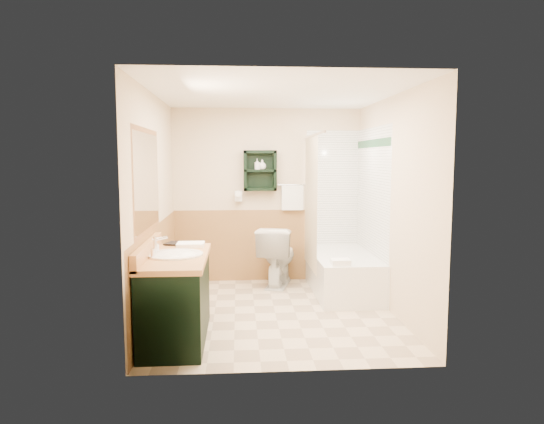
{
  "coord_description": "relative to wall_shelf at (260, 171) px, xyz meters",
  "views": [
    {
      "loc": [
        -0.4,
        -5.23,
        1.71
      ],
      "look_at": [
        -0.02,
        0.2,
        1.11
      ],
      "focal_mm": 32.0,
      "sensor_mm": 36.0,
      "label": 1
    }
  ],
  "objects": [
    {
      "name": "right_wall",
      "position": [
        1.42,
        -1.41,
        -0.35
      ],
      "size": [
        0.04,
        3.0,
        2.4
      ],
      "primitive_type": "cube",
      "color": "#F4E7BF",
      "rests_on": "ground"
    },
    {
      "name": "wainscot_back",
      "position": [
        0.1,
        0.08,
        -1.05
      ],
      "size": [
        2.58,
        2.58,
        1.0
      ],
      "primitive_type": null,
      "color": "#B18448",
      "rests_on": "back_wall"
    },
    {
      "name": "soap_bottle_b",
      "position": [
        0.03,
        -0.01,
        0.07
      ],
      "size": [
        0.14,
        0.16,
        0.1
      ],
      "primitive_type": "imported",
      "rotation": [
        0.0,
        0.0,
        0.33
      ],
      "color": "white",
      "rests_on": "wall_shelf"
    },
    {
      "name": "wall_shelf",
      "position": [
        0.0,
        0.0,
        0.0
      ],
      "size": [
        0.45,
        0.15,
        0.55
      ],
      "primitive_type": "cube",
      "color": "black",
      "rests_on": "back_wall"
    },
    {
      "name": "toilet",
      "position": [
        0.22,
        -0.2,
        -1.15
      ],
      "size": [
        0.66,
        0.9,
        0.8
      ],
      "primitive_type": "imported",
      "rotation": [
        0.0,
        0.0,
        2.87
      ],
      "color": "white",
      "rests_on": "ground"
    },
    {
      "name": "ceiling",
      "position": [
        0.1,
        -1.41,
        0.87
      ],
      "size": [
        2.6,
        3.0,
        0.04
      ],
      "primitive_type": "cube",
      "color": "white",
      "rests_on": "back_wall"
    },
    {
      "name": "floor",
      "position": [
        0.1,
        -1.41,
        -1.55
      ],
      "size": [
        3.0,
        3.0,
        0.0
      ],
      "primitive_type": "plane",
      "color": "beige",
      "rests_on": "ground"
    },
    {
      "name": "left_wall",
      "position": [
        -1.22,
        -1.41,
        -0.35
      ],
      "size": [
        0.04,
        3.0,
        2.4
      ],
      "primitive_type": "cube",
      "color": "#F4E7BF",
      "rests_on": "ground"
    },
    {
      "name": "shower_curtain",
      "position": [
        0.63,
        -0.48,
        -0.4
      ],
      "size": [
        1.05,
        1.05,
        1.7
      ],
      "primitive_type": null,
      "color": "beige",
      "rests_on": "curtain_rod"
    },
    {
      "name": "wainscot_left",
      "position": [
        -1.19,
        -1.41,
        -1.05
      ],
      "size": [
        2.98,
        2.98,
        1.0
      ],
      "primitive_type": null,
      "color": "#B18448",
      "rests_on": "left_wall"
    },
    {
      "name": "mirror_glass",
      "position": [
        -1.17,
        -1.96,
        -0.05
      ],
      "size": [
        1.2,
        1.2,
        0.9
      ],
      "primitive_type": null,
      "color": "white",
      "rests_on": "left_wall"
    },
    {
      "name": "bathtub",
      "position": [
        1.03,
        -0.65,
        -1.3
      ],
      "size": [
        0.75,
        1.5,
        0.5
      ],
      "primitive_type": "cube",
      "color": "white",
      "rests_on": "ground"
    },
    {
      "name": "vanity",
      "position": [
        -0.89,
        -2.12,
        -1.14
      ],
      "size": [
        0.59,
        1.28,
        0.81
      ],
      "primitive_type": "cube",
      "color": "black",
      "rests_on": "ground"
    },
    {
      "name": "mirror_frame",
      "position": [
        -1.17,
        -1.96,
        -0.05
      ],
      "size": [
        1.3,
        1.3,
        1.0
      ],
      "primitive_type": null,
      "color": "#966331",
      "rests_on": "left_wall"
    },
    {
      "name": "back_wall",
      "position": [
        0.1,
        0.11,
        -0.35
      ],
      "size": [
        2.6,
        0.04,
        2.4
      ],
      "primitive_type": "cube",
      "color": "#F4E7BF",
      "rests_on": "ground"
    },
    {
      "name": "tile_back",
      "position": [
        1.13,
        0.07,
        -0.5
      ],
      "size": [
        0.95,
        0.95,
        2.1
      ],
      "primitive_type": null,
      "color": "white",
      "rests_on": "back_wall"
    },
    {
      "name": "tile_right",
      "position": [
        1.38,
        -0.66,
        -0.5
      ],
      "size": [
        1.5,
        1.5,
        2.1
      ],
      "primitive_type": null,
      "color": "white",
      "rests_on": "right_wall"
    },
    {
      "name": "soap_bottle_a",
      "position": [
        -0.04,
        -0.01,
        0.05
      ],
      "size": [
        0.09,
        0.15,
        0.07
      ],
      "primitive_type": "imported",
      "rotation": [
        0.0,
        0.0,
        0.14
      ],
      "color": "white",
      "rests_on": "wall_shelf"
    },
    {
      "name": "tub_towel",
      "position": [
        0.86,
        -1.28,
        -1.01
      ],
      "size": [
        0.21,
        0.18,
        0.07
      ],
      "primitive_type": "cube",
      "color": "white",
      "rests_on": "bathtub"
    },
    {
      "name": "vanity_book",
      "position": [
        -1.06,
        -1.5,
        -0.63
      ],
      "size": [
        0.16,
        0.06,
        0.21
      ],
      "primitive_type": "imported",
      "rotation": [
        0.0,
        0.0,
        -0.29
      ],
      "color": "black",
      "rests_on": "vanity"
    },
    {
      "name": "towel_bar",
      "position": [
        0.45,
        0.04,
        -0.2
      ],
      "size": [
        0.4,
        0.06,
        0.4
      ],
      "primitive_type": null,
      "color": "white",
      "rests_on": "back_wall"
    },
    {
      "name": "tile_accent",
      "position": [
        1.37,
        -0.66,
        0.35
      ],
      "size": [
        1.5,
        1.5,
        0.1
      ],
      "primitive_type": null,
      "color": "#134524",
      "rests_on": "right_wall"
    },
    {
      "name": "counter_towel",
      "position": [
        -0.79,
        -1.67,
        -0.72
      ],
      "size": [
        0.28,
        0.22,
        0.04
      ],
      "primitive_type": "cube",
      "color": "white",
      "rests_on": "vanity"
    },
    {
      "name": "hair_dryer",
      "position": [
        -0.3,
        0.02,
        -0.35
      ],
      "size": [
        0.1,
        0.24,
        0.18
      ],
      "primitive_type": null,
      "color": "white",
      "rests_on": "back_wall"
    },
    {
      "name": "curtain_rod",
      "position": [
        0.63,
        -0.66,
        0.45
      ],
      "size": [
        0.03,
        1.6,
        0.03
      ],
      "primitive_type": "cylinder",
      "rotation": [
        1.57,
        0.0,
        0.0
      ],
      "color": "silver",
      "rests_on": "back_wall"
    }
  ]
}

